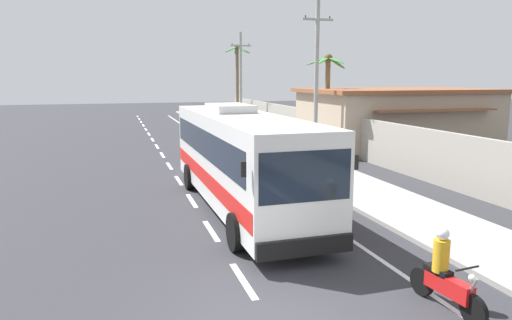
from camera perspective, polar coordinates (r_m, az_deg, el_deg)
sidewalk_kerb at (r=20.56m, az=10.94°, el=-2.81°), size 3.20×90.00×0.14m
lane_markings at (r=23.59m, az=-4.65°, el=-1.17°), size 3.82×71.61×0.01m
boundary_wall at (r=25.65m, az=14.41°, el=2.08°), size 0.24×60.00×2.33m
coach_bus_foreground at (r=16.32m, az=-1.95°, el=0.50°), size 3.01×11.50×3.59m
motorcycle_beside_bus at (r=10.30m, az=21.98°, el=-13.00°), size 0.56×1.96×1.64m
pedestrian_near_kerb at (r=29.94m, az=0.67°, el=3.22°), size 0.36×0.36×1.69m
utility_pole_mid at (r=26.83m, az=7.36°, el=10.55°), size 1.81×0.24×9.42m
utility_pole_far at (r=43.05m, az=-1.88°, el=9.86°), size 1.91×0.24×8.57m
palm_nearest at (r=31.21m, az=8.69°, el=9.14°), size 2.75×2.86×6.07m
palm_second at (r=47.37m, az=-2.30°, el=10.82°), size 2.66×2.57×7.79m
roadside_building at (r=32.25m, az=16.66°, el=4.92°), size 11.89×8.29×3.85m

